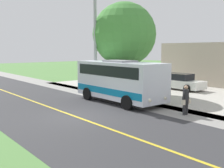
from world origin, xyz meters
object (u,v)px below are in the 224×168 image
shuttle_bus_front (120,79)px  street_light_pole (94,37)px  parked_car_near (180,82)px  tree_curbside (124,34)px  pedestrian_waiting (186,99)px

shuttle_bus_front → street_light_pole: 4.62m
street_light_pole → parked_car_near: street_light_pole is taller
street_light_pole → tree_curbside: 2.63m
pedestrian_waiting → street_light_pole: (0.11, -8.59, 3.71)m
shuttle_bus_front → parked_car_near: size_ratio=1.57×
shuttle_bus_front → pedestrian_waiting: 5.17m
shuttle_bus_front → pedestrian_waiting: (-0.45, 5.10, -0.71)m
shuttle_bus_front → tree_curbside: bearing=-135.9°
shuttle_bus_front → tree_curbside: 5.14m
street_light_pole → tree_curbside: bearing=164.1°
tree_curbside → shuttle_bus_front: bearing=44.1°
tree_curbside → parked_car_near: bearing=163.2°
parked_car_near → tree_curbside: tree_curbside is taller
pedestrian_waiting → tree_curbside: size_ratio=0.22×
parked_car_near → tree_curbside: size_ratio=0.60×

